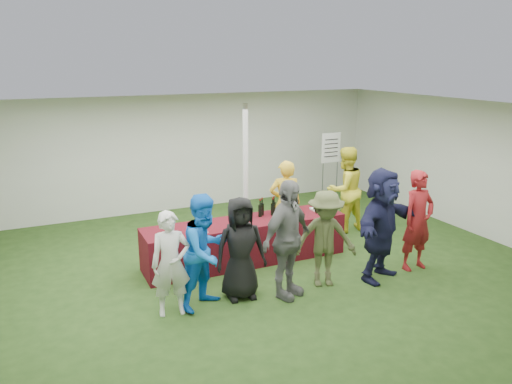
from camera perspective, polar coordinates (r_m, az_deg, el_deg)
name	(u,v)px	position (r m, az deg, el deg)	size (l,w,h in m)	color
ground	(247,270)	(8.60, -1.02, -8.93)	(60.00, 60.00, 0.00)	#284719
tent	(246,176)	(9.40, -1.20, 1.87)	(10.00, 10.00, 10.00)	white
serving_table	(246,241)	(8.83, -1.19, -5.63)	(3.60, 0.80, 0.75)	#5C0E1B
wine_bottles	(277,207)	(9.08, 2.46, -1.76)	(0.82, 0.16, 0.32)	black
wine_glasses	(203,226)	(8.16, -6.05, -3.86)	(1.13, 0.10, 0.16)	silver
water_bottle	(246,214)	(8.76, -1.17, -2.49)	(0.07, 0.07, 0.23)	silver
bar_towel	(318,209)	(9.41, 7.04, -1.93)	(0.25, 0.18, 0.03)	white
dump_bucket	(328,209)	(9.19, 8.18, -1.89)	(0.25, 0.25, 0.18)	slate
wine_list_sign	(331,153)	(11.94, 8.54, 4.38)	(0.50, 0.03, 1.80)	slate
staff_pourer	(285,204)	(9.45, 3.35, -1.33)	(0.61, 0.40, 1.66)	gold
staff_back	(345,189)	(10.39, 10.13, 0.28)	(0.86, 0.67, 1.77)	yellow
customer_0	(171,264)	(7.05, -9.72, -8.09)	(0.55, 0.36, 1.50)	silver
customer_1	(206,251)	(7.17, -5.78, -6.74)	(0.82, 0.64, 1.68)	blue
customer_2	(240,248)	(7.41, -1.79, -6.45)	(0.76, 0.50, 1.56)	black
customer_3	(287,240)	(7.40, 3.57, -5.45)	(1.06, 0.44, 1.81)	slate
customer_4	(325,239)	(7.87, 7.89, -5.33)	(1.00, 0.57, 1.55)	#49502C
customer_5	(382,225)	(8.23, 14.15, -3.63)	(1.71, 0.55, 1.85)	#191A3B
customer_6	(418,220)	(8.82, 18.01, -3.11)	(0.63, 0.41, 1.72)	maroon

